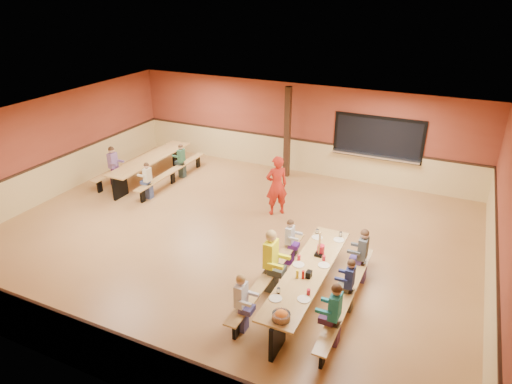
% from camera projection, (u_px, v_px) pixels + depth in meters
% --- Properties ---
extents(ground, '(12.00, 12.00, 0.00)m').
position_uv_depth(ground, '(230.00, 237.00, 11.72)').
color(ground, '#99683A').
rests_on(ground, ground).
extents(room_envelope, '(12.04, 10.04, 3.02)m').
position_uv_depth(room_envelope, '(229.00, 213.00, 11.43)').
color(room_envelope, brown).
rests_on(room_envelope, ground).
extents(kitchen_pass_through, '(2.78, 0.28, 1.38)m').
position_uv_depth(kitchen_pass_through, '(378.00, 140.00, 14.17)').
color(kitchen_pass_through, black).
rests_on(kitchen_pass_through, ground).
extents(structural_post, '(0.18, 0.18, 3.00)m').
position_uv_depth(structural_post, '(287.00, 133.00, 14.78)').
color(structural_post, black).
rests_on(structural_post, ground).
extents(cafeteria_table_main, '(1.91, 3.70, 0.74)m').
position_uv_depth(cafeteria_table_main, '(307.00, 279.00, 9.16)').
color(cafeteria_table_main, '#B18646').
rests_on(cafeteria_table_main, ground).
extents(cafeteria_table_second, '(1.91, 3.70, 0.74)m').
position_uv_depth(cafeteria_table_second, '(151.00, 164.00, 14.94)').
color(cafeteria_table_second, '#B18646').
rests_on(cafeteria_table_second, ground).
extents(seated_child_white_left, '(0.37, 0.30, 1.20)m').
position_uv_depth(seated_child_white_left, '(241.00, 303.00, 8.36)').
color(seated_child_white_left, silver).
rests_on(seated_child_white_left, ground).
extents(seated_adult_yellow, '(0.46, 0.38, 1.40)m').
position_uv_depth(seated_adult_yellow, '(271.00, 261.00, 9.43)').
color(seated_adult_yellow, '#FCFF15').
rests_on(seated_adult_yellow, ground).
extents(seated_child_grey_left, '(0.33, 0.27, 1.12)m').
position_uv_depth(seated_child_grey_left, '(290.00, 242.00, 10.39)').
color(seated_child_grey_left, '#B4B4B4').
rests_on(seated_child_grey_left, ground).
extents(seated_child_teal_right, '(0.39, 0.32, 1.26)m').
position_uv_depth(seated_child_teal_right, '(334.00, 315.00, 8.02)').
color(seated_child_teal_right, teal).
rests_on(seated_child_teal_right, ground).
extents(seated_child_navy_right, '(0.34, 0.28, 1.15)m').
position_uv_depth(seated_child_navy_right, '(349.00, 285.00, 8.89)').
color(seated_child_navy_right, navy).
rests_on(seated_child_navy_right, ground).
extents(seated_child_char_right, '(0.39, 0.32, 1.25)m').
position_uv_depth(seated_child_char_right, '(362.00, 256.00, 9.76)').
color(seated_child_char_right, '#43484B').
rests_on(seated_child_char_right, ground).
extents(seated_child_purple_sec, '(0.39, 0.32, 1.25)m').
position_uv_depth(seated_child_purple_sec, '(113.00, 166.00, 14.53)').
color(seated_child_purple_sec, slate).
rests_on(seated_child_purple_sec, ground).
extents(seated_child_green_sec, '(0.33, 0.27, 1.13)m').
position_uv_depth(seated_child_green_sec, '(182.00, 161.00, 15.07)').
color(seated_child_green_sec, '#326A4A').
rests_on(seated_child_green_sec, ground).
extents(seated_child_tan_sec, '(0.33, 0.27, 1.12)m').
position_uv_depth(seated_child_tan_sec, '(148.00, 181.00, 13.59)').
color(seated_child_tan_sec, beige).
rests_on(seated_child_tan_sec, ground).
extents(standing_woman, '(0.74, 0.73, 1.72)m').
position_uv_depth(standing_woman, '(277.00, 185.00, 12.55)').
color(standing_woman, red).
rests_on(standing_woman, ground).
extents(punch_pitcher, '(0.16, 0.16, 0.22)m').
position_uv_depth(punch_pitcher, '(321.00, 250.00, 9.56)').
color(punch_pitcher, red).
rests_on(punch_pitcher, cafeteria_table_main).
extents(chip_bowl, '(0.32, 0.32, 0.15)m').
position_uv_depth(chip_bowl, '(281.00, 316.00, 7.72)').
color(chip_bowl, orange).
rests_on(chip_bowl, cafeteria_table_main).
extents(napkin_dispenser, '(0.10, 0.14, 0.13)m').
position_uv_depth(napkin_dispenser, '(309.00, 274.00, 8.84)').
color(napkin_dispenser, black).
rests_on(napkin_dispenser, cafeteria_table_main).
extents(condiment_mustard, '(0.06, 0.06, 0.17)m').
position_uv_depth(condiment_mustard, '(297.00, 274.00, 8.81)').
color(condiment_mustard, yellow).
rests_on(condiment_mustard, cafeteria_table_main).
extents(condiment_ketchup, '(0.06, 0.06, 0.17)m').
position_uv_depth(condiment_ketchup, '(303.00, 275.00, 8.79)').
color(condiment_ketchup, '#B2140F').
rests_on(condiment_ketchup, cafeteria_table_main).
extents(table_paddle, '(0.16, 0.16, 0.56)m').
position_uv_depth(table_paddle, '(319.00, 250.00, 9.50)').
color(table_paddle, black).
rests_on(table_paddle, cafeteria_table_main).
extents(place_settings, '(0.65, 3.30, 0.11)m').
position_uv_depth(place_settings, '(308.00, 268.00, 9.04)').
color(place_settings, beige).
rests_on(place_settings, cafeteria_table_main).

